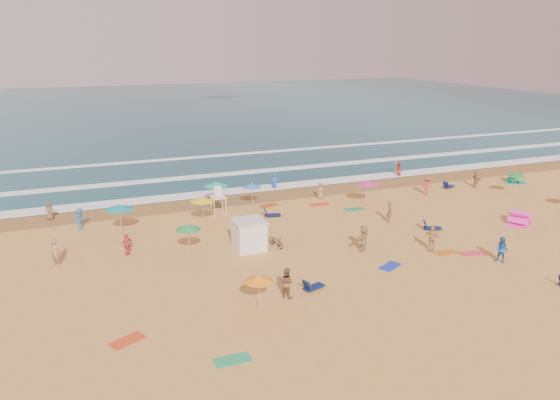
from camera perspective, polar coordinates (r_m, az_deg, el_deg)
name	(u,v)px	position (r m, az deg, el deg)	size (l,w,h in m)	color
ground	(329,238)	(40.53, 5.19, -4.02)	(220.00, 220.00, 0.00)	gold
ocean	(149,110)	(119.87, -13.53, 9.11)	(220.00, 140.00, 0.18)	#0C4756
wet_sand	(269,196)	(51.40, -1.13, 0.46)	(220.00, 220.00, 0.00)	olive
surf_foam	(240,174)	(59.44, -4.16, 2.70)	(200.00, 18.70, 0.05)	white
cabana	(249,236)	(38.07, -3.25, -3.73)	(2.00, 2.00, 2.00)	white
cabana_roof	(249,221)	(37.72, -3.28, -2.22)	(2.20, 2.20, 0.12)	silver
bicycle	(276,241)	(38.62, -0.42, -4.33)	(0.56, 1.60, 0.84)	black
lifeguard_stand	(218,203)	(45.76, -6.47, -0.28)	(1.20, 1.20, 2.10)	white
beach_umbrellas	(293,213)	(39.36, 1.37, -1.37)	(51.31, 30.75, 0.77)	blue
loungers	(428,237)	(41.66, 15.18, -3.72)	(51.76, 21.90, 0.34)	#0E1A46
towels	(331,242)	(39.73, 5.31, -4.42)	(49.92, 23.27, 0.03)	red
popup_tents	(517,194)	(54.15, 23.51, 0.56)	(12.29, 12.78, 1.20)	#FF38C2
beachgoers	(341,207)	(45.50, 6.40, -0.68)	(40.08, 24.52, 2.11)	#AD694F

